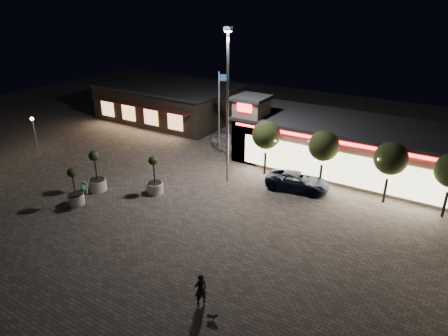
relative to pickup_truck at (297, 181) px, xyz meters
The scene contains 17 objects.
ground 12.27m from the pickup_truck, 128.36° to the right, with size 90.00×90.00×0.00m, color #6F645A.
retail_building 6.67m from the pickup_truck, 72.96° to the left, with size 20.40×8.40×6.10m.
restaurant_building 24.01m from the pickup_truck, 154.36° to the left, with size 16.40×11.00×4.30m.
floodlight_pole 8.60m from the pickup_truck, 164.00° to the right, with size 0.60×0.40×12.38m.
flagpole 10.87m from the pickup_truck, 160.35° to the left, with size 0.95×0.10×8.00m.
lamp_post_west 26.27m from the pickup_truck, 167.65° to the right, with size 0.36×0.36×3.48m.
string_tree_a 4.81m from the pickup_truck, 158.85° to the left, with size 2.42×2.42×4.79m.
string_tree_b 3.48m from the pickup_truck, 44.91° to the left, with size 2.42×2.42×4.79m.
string_tree_c 7.15m from the pickup_truck, 12.29° to the left, with size 2.42×2.42×4.79m.
pickup_truck is the anchor object (origin of this frame).
white_sedan 9.93m from the pickup_truck, 153.73° to the left, with size 1.92×4.77×1.63m, color silver.
pedestrian 14.77m from the pickup_truck, 86.63° to the right, with size 0.64×0.42×1.75m, color black.
dog 15.52m from the pickup_truck, 82.45° to the right, with size 0.52×0.27×0.28m.
planter_left 16.00m from the pickup_truck, 147.50° to the right, with size 1.37×1.37×3.36m.
planter_mid 17.12m from the pickup_truck, 139.70° to the right, with size 1.20×1.20×2.94m.
planter_right 11.36m from the pickup_truck, 145.12° to the right, with size 1.27×1.27×3.12m.
valet_sign 16.33m from the pickup_truck, 138.18° to the right, with size 0.66×0.14×2.00m.
Camera 1 is at (17.87, -18.01, 14.43)m, focal length 32.00 mm.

